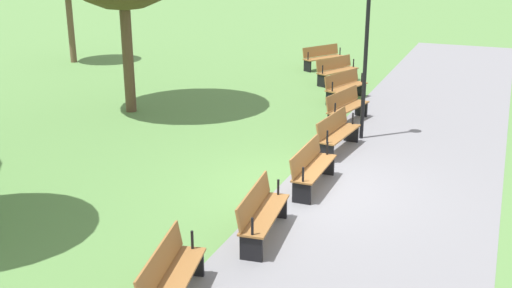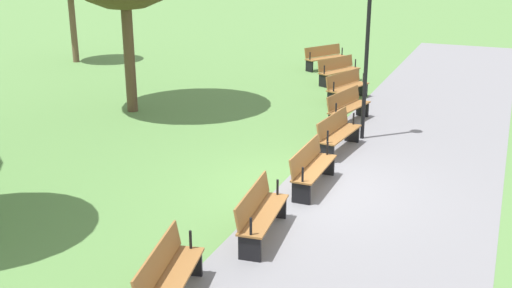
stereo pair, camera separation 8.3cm
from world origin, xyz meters
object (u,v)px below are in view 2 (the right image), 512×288
(bench_7, at_px, (168,275))
(bench_0, at_px, (325,57))
(bench_1, at_px, (338,70))
(bench_5, at_px, (311,166))
(bench_2, at_px, (346,86))
(bench_4, at_px, (337,132))
(bench_3, at_px, (347,106))
(lamp_post, at_px, (369,19))
(bench_6, at_px, (260,212))

(bench_7, bearing_deg, bench_0, 176.86)
(bench_1, bearing_deg, bench_5, 36.97)
(bench_2, height_order, bench_4, same)
(bench_3, height_order, bench_7, same)
(bench_2, bearing_deg, lamp_post, 39.46)
(bench_0, xyz_separation_m, bench_7, (16.68, 2.70, 0.00))
(bench_0, height_order, bench_1, same)
(bench_5, bearing_deg, bench_0, -164.65)
(bench_0, bearing_deg, bench_4, 49.29)
(bench_6, relative_size, bench_7, 0.99)
(bench_3, height_order, lamp_post, lamp_post)
(bench_2, xyz_separation_m, bench_7, (12.20, 0.65, 0.00))
(bench_3, xyz_separation_m, bench_7, (9.82, 0.00, 0.00))
(bench_6, distance_m, bench_7, 2.47)
(bench_5, height_order, bench_7, same)
(bench_0, distance_m, bench_7, 16.90)
(bench_3, distance_m, bench_4, 2.47)
(bench_7, bearing_deg, bench_6, 158.45)
(bench_0, distance_m, bench_6, 14.58)
(bench_6, distance_m, lamp_post, 6.67)
(bench_6, bearing_deg, bench_2, 179.96)
(bench_2, bearing_deg, bench_1, -139.99)
(bench_2, xyz_separation_m, bench_6, (9.76, 1.05, 0.00))
(bench_0, bearing_deg, bench_5, 46.21)
(lamp_post, bearing_deg, bench_6, -3.11)
(bench_1, height_order, bench_3, same)
(bench_2, bearing_deg, bench_0, -136.92)
(bench_6, height_order, lamp_post, lamp_post)
(bench_5, relative_size, bench_6, 0.98)
(bench_4, relative_size, bench_5, 1.02)
(bench_2, bearing_deg, bench_6, 24.66)
(bench_1, distance_m, bench_3, 4.93)
(bench_2, bearing_deg, bench_7, 21.59)
(bench_4, bearing_deg, bench_0, -155.41)
(lamp_post, bearing_deg, bench_5, -3.14)
(bench_0, relative_size, bench_2, 0.96)
(bench_6, bearing_deg, bench_4, 173.83)
(bench_1, xyz_separation_m, bench_4, (7.12, 1.95, 0.00))
(bench_6, bearing_deg, bench_0, -173.90)
(bench_0, xyz_separation_m, bench_1, (2.19, 1.15, 0.00))
(bench_2, xyz_separation_m, bench_5, (7.29, 1.18, 0.00))
(bench_1, bearing_deg, bench_4, 40.04)
(bench_4, xyz_separation_m, bench_7, (7.38, -0.40, 0.00))
(bench_3, height_order, bench_4, same)
(bench_5, distance_m, bench_7, 4.94)
(bench_0, height_order, lamp_post, lamp_post)
(bench_0, relative_size, bench_7, 0.96)
(bench_5, bearing_deg, bench_7, -6.14)
(bench_1, relative_size, bench_2, 0.99)
(bench_1, xyz_separation_m, bench_7, (14.50, 1.56, 0.00))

